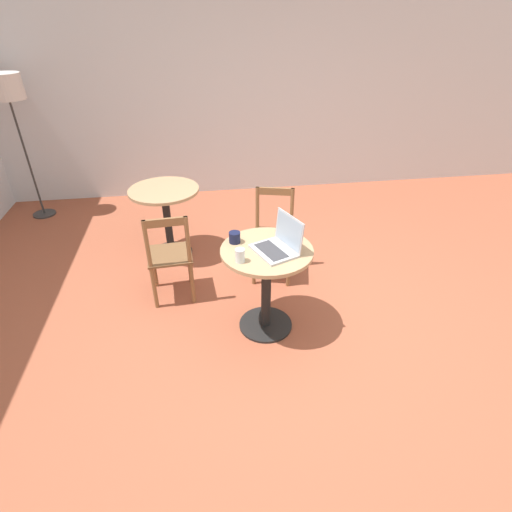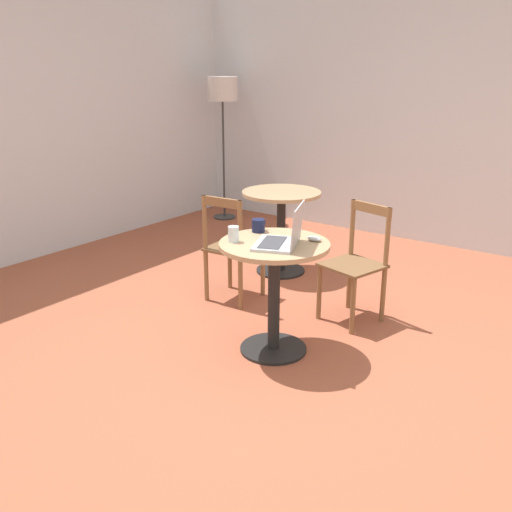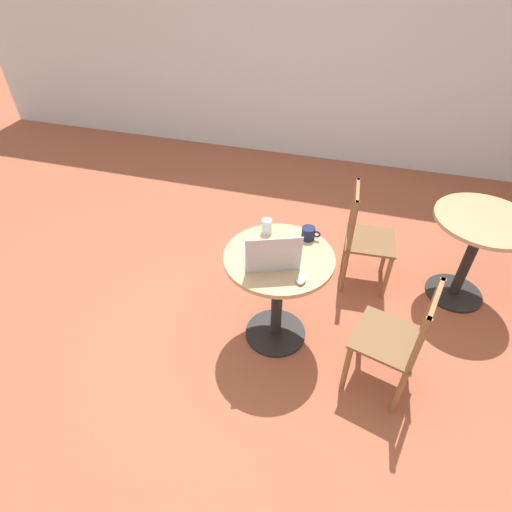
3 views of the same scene
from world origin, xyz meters
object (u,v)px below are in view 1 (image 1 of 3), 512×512
Objects in this scene: cafe_table_near at (266,272)px; chair_near_right at (273,235)px; laptop at (278,244)px; mouse at (286,234)px; mug at (235,237)px; cafe_table_mid at (166,208)px; floor_lamp at (7,94)px; drinking_glass at (240,255)px; chair_mid_left at (170,257)px.

chair_near_right reaches higher than cafe_table_near.
laptop reaches higher than mouse.
mouse is 0.42m from mug.
floor_lamp is (1.23, 1.67, 0.93)m from cafe_table_mid.
mouse is at bearing 178.52° from chair_near_right.
cafe_table_mid is 2.27m from floor_lamp.
chair_near_right is (-0.54, -1.02, -0.11)m from cafe_table_mid.
laptop is 0.32m from drinking_glass.
floor_lamp is 16.96× the size of mouse.
cafe_table_near is 7.50× the size of drinking_glass.
mouse is 0.51m from drinking_glass.
floor_lamp is at bearing 44.48° from cafe_table_near.
cafe_table_mid is 1.53m from mouse.
cafe_table_near is at bearing -121.90° from mug.
chair_near_right is 6.95× the size of mug.
mouse is 0.80× the size of mug.
floor_lamp is at bearing 53.69° from cafe_table_mid.
floor_lamp reaches higher than chair_near_right.
laptop reaches higher than mug.
chair_near_right is at bearing -34.11° from mug.
laptop is at bearing -110.85° from cafe_table_near.
laptop is at bearing -123.11° from chair_mid_left.
laptop is (-0.80, 0.12, 0.37)m from chair_near_right.
drinking_glass is (-0.14, 0.22, 0.26)m from cafe_table_near.
mouse is at bearing -26.69° from laptop.
chair_mid_left reaches higher than cafe_table_near.
chair_near_right is at bearing -14.60° from cafe_table_near.
chair_near_right is 8.64× the size of drinking_glass.
chair_near_right is 1.00m from chair_mid_left.
drinking_glass is at bearing -178.10° from mug.
cafe_table_near is 3.67m from floor_lamp.
drinking_glass is at bearing 155.37° from chair_near_right.
chair_near_right reaches higher than mug.
floor_lamp reaches higher than chair_mid_left.
cafe_table_near is 6.03× the size of mug.
laptop is 0.24m from mouse.
chair_near_right is 0.69m from mouse.
cafe_table_near is at bearing 69.15° from laptop.
floor_lamp is (1.76, 2.69, 1.05)m from chair_near_right.
drinking_glass is at bearing -157.39° from cafe_table_mid.
cafe_table_near is at bearing 165.40° from chair_near_right.
chair_mid_left is 0.94m from drinking_glass.
cafe_table_mid is at bearing -126.31° from floor_lamp.
chair_near_right is at bearing -117.63° from cafe_table_mid.
mouse is (-2.36, -2.68, -0.71)m from floor_lamp.
cafe_table_mid is 0.80m from chair_mid_left.
mouse is (-0.35, -0.95, 0.34)m from chair_mid_left.
cafe_table_mid is 1.64m from laptop.
mug reaches higher than cafe_table_near.
chair_mid_left is at bearing 39.70° from drinking_glass.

